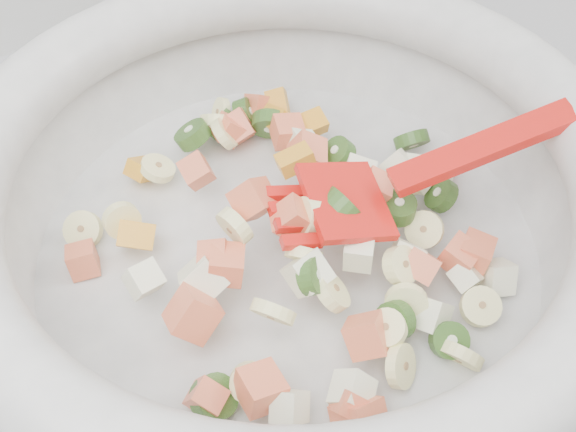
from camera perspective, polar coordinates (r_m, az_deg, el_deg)
name	(u,v)px	position (r m, az deg, el deg)	size (l,w,h in m)	color
mixing_bowl	(289,199)	(0.46, 0.06, 1.34)	(0.47, 0.44, 0.13)	silver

